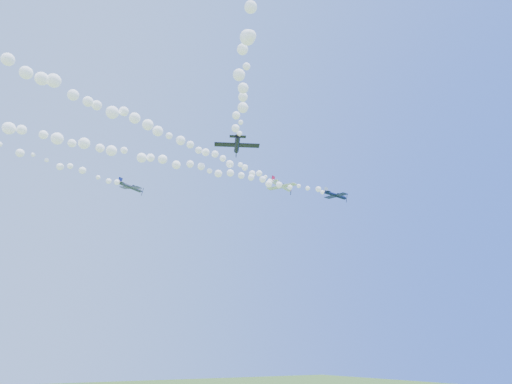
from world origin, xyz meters
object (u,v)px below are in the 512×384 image
plane_grey (131,187)px  plane_navy (336,195)px  plane_white (282,186)px  plane_black (237,144)px

plane_grey → plane_navy: bearing=-31.3°
plane_white → plane_navy: bearing=-56.1°
plane_navy → plane_black: (-38.60, -22.62, -6.51)m
plane_white → plane_grey: 36.05m
plane_white → plane_navy: 13.00m
plane_white → plane_navy: size_ratio=1.17×
plane_grey → plane_black: bearing=-97.9°
plane_navy → plane_grey: plane_navy is taller
plane_white → plane_black: 42.67m
plane_white → plane_grey: bearing=159.2°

